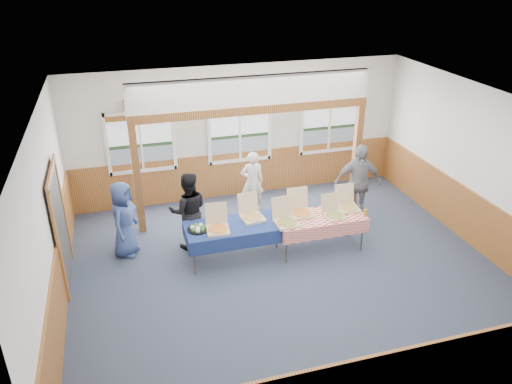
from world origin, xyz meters
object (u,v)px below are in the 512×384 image
at_px(woman_white, 252,182).
at_px(man_blue, 124,219).
at_px(person_grey, 358,183).
at_px(woman_black, 189,211).
at_px(table_left, 237,227).
at_px(table_right, 320,219).

bearing_deg(woman_white, man_blue, 23.48).
height_order(man_blue, person_grey, person_grey).
xyz_separation_m(woman_white, man_blue, (-2.91, -1.08, 0.05)).
distance_m(woman_white, woman_black, 2.03).
bearing_deg(man_blue, woman_white, -45.80).
height_order(table_left, table_right, same).
xyz_separation_m(table_left, woman_white, (0.83, 1.87, 0.02)).
bearing_deg(table_right, person_grey, 25.89).
height_order(table_left, woman_white, woman_white).
height_order(woman_white, man_blue, man_blue).
distance_m(table_right, man_blue, 3.86).
distance_m(table_left, man_blue, 2.22).
distance_m(table_left, table_right, 1.67).
relative_size(table_right, woman_black, 1.16).
distance_m(table_left, person_grey, 3.05).
height_order(woman_white, woman_black, woman_black).
relative_size(table_right, person_grey, 1.05).
bearing_deg(table_left, woman_white, 81.66).
xyz_separation_m(table_right, man_blue, (-3.74, 0.92, 0.08)).
bearing_deg(person_grey, woman_white, 163.81).
bearing_deg(person_grey, woman_black, -167.58).
xyz_separation_m(table_right, woman_white, (-0.83, 2.00, 0.03)).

